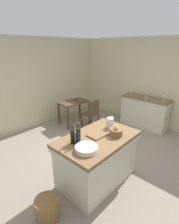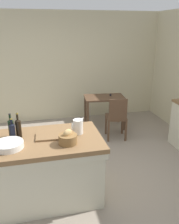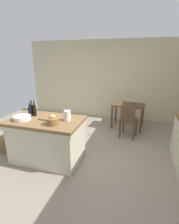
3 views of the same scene
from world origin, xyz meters
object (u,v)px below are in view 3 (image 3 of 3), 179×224
object	(u,v)px
wooden_chair	(128,120)
cutting_board	(49,118)
wine_bottle_amber	(32,109)
wicker_hamper	(6,144)
bread_basket	(53,121)
wine_bottle_green	(30,111)
wash_bowl	(22,118)
wine_bottle_dark	(35,109)
pitcher	(67,115)
writing_desk	(128,108)
island_table	(47,138)

from	to	relation	value
wooden_chair	cutting_board	distance (m)	2.10
wine_bottle_amber	wicker_hamper	world-z (taller)	wine_bottle_amber
bread_basket	wine_bottle_green	xyz separation A→B (m)	(-0.66, 0.27, 0.05)
wash_bowl	wine_bottle_green	bearing A→B (deg)	81.65
wine_bottle_dark	pitcher	bearing A→B (deg)	-4.99
writing_desk	wicker_hamper	world-z (taller)	writing_desk
wooden_chair	wine_bottle_amber	world-z (taller)	wine_bottle_amber
bread_basket	wine_bottle_dark	world-z (taller)	wine_bottle_dark
wine_bottle_green	wooden_chair	bearing A→B (deg)	36.82
bread_basket	wine_bottle_green	bearing A→B (deg)	157.94
wooden_chair	cutting_board	xyz separation A→B (m)	(-1.46, -1.45, 0.40)
wash_bowl	wicker_hamper	xyz separation A→B (m)	(-0.65, 0.15, -0.75)
wooden_chair	pitcher	bearing A→B (deg)	-126.77
wash_bowl	wicker_hamper	size ratio (longest dim) A/B	1.00
wine_bottle_dark	wicker_hamper	xyz separation A→B (m)	(-0.76, -0.12, -0.85)
pitcher	wine_bottle_green	xyz separation A→B (m)	(-0.83, 0.01, 0.02)
cutting_board	wine_bottle_green	xyz separation A→B (m)	(-0.44, 0.03, 0.10)
wash_bowl	wine_bottle_amber	xyz separation A→B (m)	(0.01, 0.31, 0.09)
bread_basket	wine_bottle_amber	bearing A→B (deg)	152.09
writing_desk	bread_basket	bearing A→B (deg)	-116.56
pitcher	wine_bottle_dark	size ratio (longest dim) A/B	0.72
island_table	wash_bowl	xyz separation A→B (m)	(-0.43, -0.14, 0.44)
writing_desk	wooden_chair	bearing A→B (deg)	-84.57
wooden_chair	bread_basket	world-z (taller)	bread_basket
pitcher	wash_bowl	distance (m)	0.89
wicker_hamper	writing_desk	bearing A→B (deg)	40.51
wine_bottle_dark	wine_bottle_green	distance (m)	0.09
wine_bottle_amber	wicker_hamper	bearing A→B (deg)	-166.78
wine_bottle_dark	wicker_hamper	distance (m)	1.14
pitcher	wicker_hamper	xyz separation A→B (m)	(-1.52, -0.05, -0.82)
pitcher	wine_bottle_green	distance (m)	0.83
writing_desk	bread_basket	size ratio (longest dim) A/B	4.19
bread_basket	wine_bottle_dark	size ratio (longest dim) A/B	0.69
wine_bottle_green	wash_bowl	bearing A→B (deg)	-98.35
cutting_board	wine_bottle_green	size ratio (longest dim) A/B	1.11
island_table	writing_desk	world-z (taller)	island_table
wash_bowl	cutting_board	bearing A→B (deg)	21.58
cutting_board	wicker_hamper	xyz separation A→B (m)	(-1.12, -0.03, -0.73)
wine_bottle_dark	wine_bottle_amber	distance (m)	0.10
cutting_board	wine_bottle_dark	bearing A→B (deg)	166.21
bread_basket	wicker_hamper	xyz separation A→B (m)	(-1.34, 0.20, -0.78)
pitcher	bread_basket	world-z (taller)	pitcher
cutting_board	wicker_hamper	world-z (taller)	cutting_board
pitcher	wash_bowl	xyz separation A→B (m)	(-0.86, -0.21, -0.06)
island_table	wicker_hamper	distance (m)	1.13
wash_bowl	cutting_board	distance (m)	0.50
wicker_hamper	bread_basket	bearing A→B (deg)	-8.56
bread_basket	writing_desk	bearing A→B (deg)	63.44
wash_bowl	bread_basket	size ratio (longest dim) A/B	1.49
wooden_chair	wine_bottle_green	size ratio (longest dim) A/B	3.15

